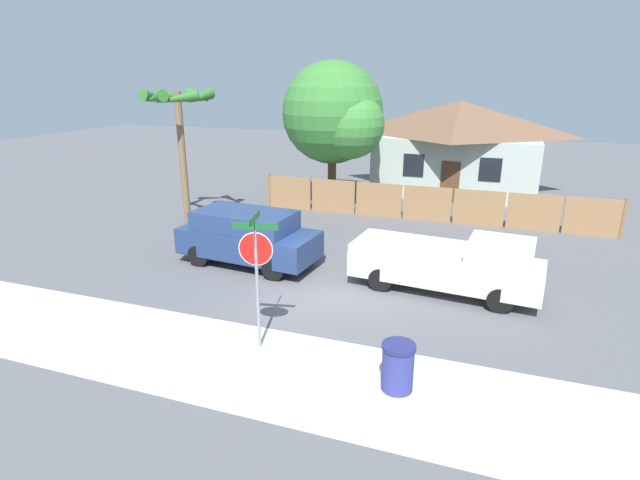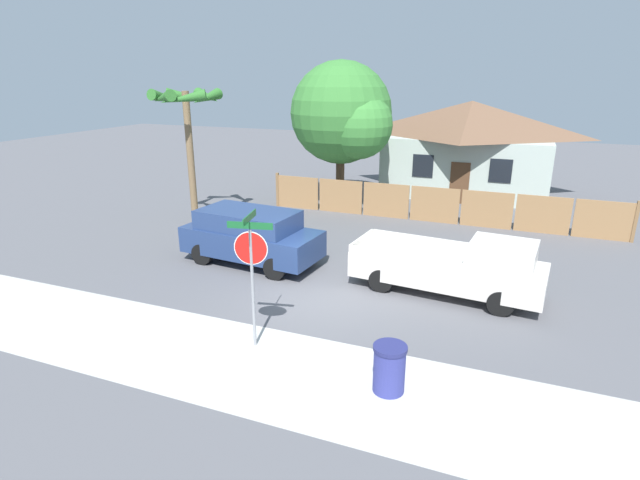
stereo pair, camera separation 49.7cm
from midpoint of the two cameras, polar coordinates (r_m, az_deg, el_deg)
ground_plane at (r=14.04m, az=-1.49°, el=-6.76°), size 80.00×80.00×0.00m
sidewalk_strip at (r=11.17m, az=-8.29°, el=-14.11°), size 36.00×3.20×0.01m
wooden_fence at (r=21.62m, az=11.50°, el=4.07°), size 14.80×0.12×1.59m
house at (r=27.60m, az=14.92°, el=10.46°), size 8.62×6.09×4.69m
oak_tree at (r=23.22m, az=1.23°, el=14.04°), size 4.83×4.60×6.61m
palm_tree at (r=20.84m, az=-16.56°, el=14.14°), size 2.69×2.89×5.45m
red_suv at (r=16.43m, az=-9.11°, el=0.46°), size 4.70×2.34×1.79m
orange_pickup at (r=14.64m, az=14.18°, el=-2.81°), size 5.45×2.36×1.68m
stop_sign at (r=10.97m, az=-8.60°, el=-2.17°), size 1.00×0.90×3.15m
trash_bin at (r=10.20m, az=7.46°, el=-14.18°), size 0.67×0.67×1.00m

